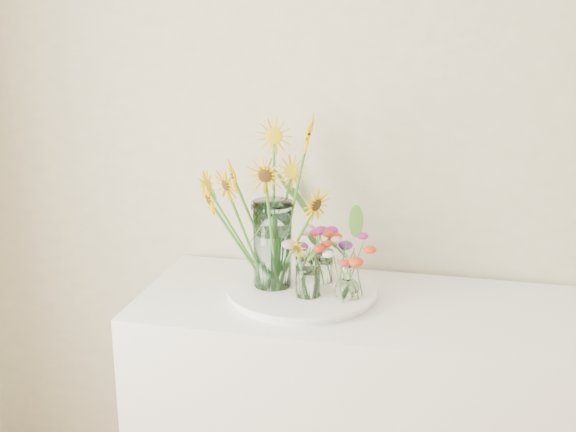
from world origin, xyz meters
The scene contains 10 objects.
counter centered at (-0.43, 1.93, 0.45)m, with size 1.40×0.60×0.90m, color white.
tray centered at (-0.62, 1.94, 0.91)m, with size 0.46×0.46×0.03m, color white.
mason_jar centered at (-0.71, 1.94, 1.07)m, with size 0.12×0.12×0.29m, color silver.
sunflower_bouquet centered at (-0.71, 1.94, 1.20)m, with size 0.70×0.70×0.56m, color #E7B704, non-canonical shape.
small_vase_a centered at (-0.59, 1.88, 0.99)m, with size 0.08×0.08×0.13m, color white.
wildflower_posy_a centered at (-0.59, 1.88, 1.04)m, with size 0.18×0.18×0.22m, color red, non-canonical shape.
small_vase_b centered at (-0.46, 1.89, 0.98)m, with size 0.08×0.08×0.11m, color white, non-canonical shape.
wildflower_posy_b centered at (-0.46, 1.89, 1.03)m, with size 0.22×0.22×0.20m, color red, non-canonical shape.
small_vase_c centered at (-0.56, 2.01, 0.98)m, with size 0.06×0.06×0.11m, color white.
wildflower_posy_c centered at (-0.56, 2.01, 1.03)m, with size 0.17×0.17×0.20m, color red, non-canonical shape.
Camera 1 is at (-0.18, -0.18, 1.81)m, focal length 45.00 mm.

